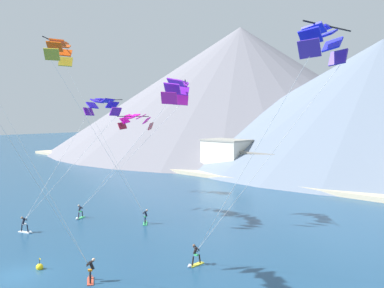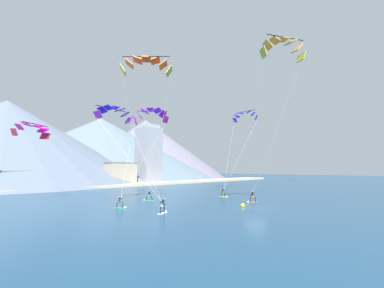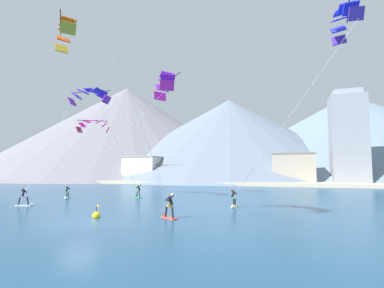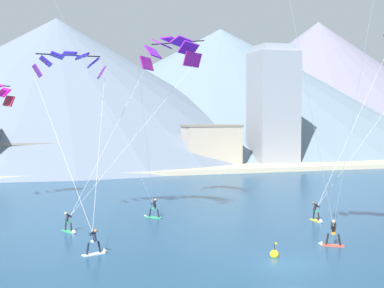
% 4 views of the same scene
% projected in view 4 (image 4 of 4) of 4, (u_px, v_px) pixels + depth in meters
% --- Properties ---
extents(ground_plane, '(400.00, 400.00, 0.00)m').
position_uv_depth(ground_plane, '(289.00, 265.00, 31.60)').
color(ground_plane, navy).
extents(kitesurfer_near_lead, '(0.63, 1.74, 1.71)m').
position_uv_depth(kitesurfer_near_lead, '(317.00, 216.00, 44.14)').
color(kitesurfer_near_lead, yellow).
rests_on(kitesurfer_near_lead, ground).
extents(kitesurfer_near_trail, '(1.15, 1.73, 1.63)m').
position_uv_depth(kitesurfer_near_trail, '(70.00, 227.00, 40.10)').
color(kitesurfer_near_trail, '#33B266').
rests_on(kitesurfer_near_trail, ground).
extents(kitesurfer_mid_center, '(1.77, 0.96, 1.78)m').
position_uv_depth(kitesurfer_mid_center, '(97.00, 246.00, 33.88)').
color(kitesurfer_mid_center, white).
rests_on(kitesurfer_mid_center, ground).
extents(kitesurfer_far_left, '(1.68, 1.28, 1.81)m').
position_uv_depth(kitesurfer_far_left, '(330.00, 237.00, 36.11)').
color(kitesurfer_far_left, '#E54C33').
rests_on(kitesurfer_far_left, ground).
extents(kitesurfer_far_right, '(1.55, 1.47, 1.71)m').
position_uv_depth(kitesurfer_far_right, '(152.00, 212.00, 45.84)').
color(kitesurfer_far_right, '#33B266').
rests_on(kitesurfer_far_right, ground).
extents(parafoil_kite_near_trail, '(12.17, 9.21, 14.56)m').
position_uv_depth(parafoil_kite_near_trail, '(170.00, 50.00, 48.17)').
color(parafoil_kite_near_trail, '#931988').
extents(parafoil_kite_mid_center, '(5.75, 10.91, 12.44)m').
position_uv_depth(parafoil_kite_mid_center, '(70.00, 63.00, 42.38)').
color(parafoil_kite_mid_center, purple).
extents(race_marker_buoy, '(0.56, 0.56, 1.02)m').
position_uv_depth(race_marker_buoy, '(274.00, 254.00, 33.32)').
color(race_marker_buoy, yellow).
rests_on(race_marker_buoy, ground).
extents(shoreline_strip, '(180.00, 10.00, 0.70)m').
position_uv_depth(shoreline_strip, '(133.00, 171.00, 79.62)').
color(shoreline_strip, beige).
rests_on(shoreline_strip, ground).
extents(shore_building_promenade_mid, '(9.32, 5.31, 7.07)m').
position_uv_depth(shore_building_promenade_mid, '(211.00, 146.00, 87.36)').
color(shore_building_promenade_mid, '#A89E8E').
rests_on(shore_building_promenade_mid, ground).
extents(shore_building_quay_east, '(7.97, 7.09, 4.67)m').
position_uv_depth(shore_building_quay_east, '(27.00, 157.00, 79.84)').
color(shore_building_quay_east, '#B7AD9E').
rests_on(shore_building_quay_east, ground).
extents(highrise_tower, '(7.00, 7.00, 20.42)m').
position_uv_depth(highrise_tower, '(273.00, 107.00, 90.79)').
color(highrise_tower, gray).
rests_on(highrise_tower, ground).
extents(mountain_peak_central_summit, '(103.77, 103.77, 30.05)m').
position_uv_depth(mountain_peak_central_summit, '(57.00, 86.00, 119.36)').
color(mountain_peak_central_summit, slate).
rests_on(mountain_peak_central_summit, ground).
extents(mountain_peak_east_shoulder, '(98.16, 98.16, 35.75)m').
position_uv_depth(mountain_peak_east_shoulder, '(318.00, 83.00, 157.93)').
color(mountain_peak_east_shoulder, slate).
rests_on(mountain_peak_east_shoulder, ground).
extents(mountain_peak_far_spur, '(118.58, 118.58, 31.72)m').
position_uv_depth(mountain_peak_far_spur, '(220.00, 88.00, 145.25)').
color(mountain_peak_far_spur, slate).
rests_on(mountain_peak_far_spur, ground).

